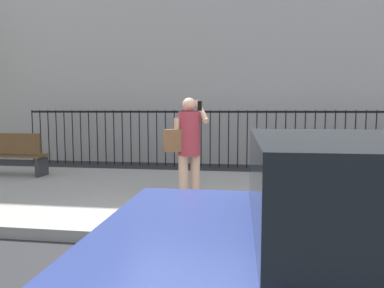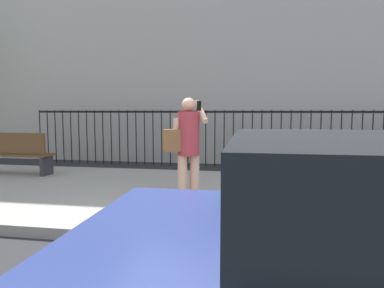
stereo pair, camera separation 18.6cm
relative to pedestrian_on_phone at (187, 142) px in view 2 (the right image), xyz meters
The scene contains 5 objects.
ground_plane 1.96m from the pedestrian_on_phone, 68.93° to the right, with size 60.00×60.00×0.00m, color #28282B.
sidewalk 1.36m from the pedestrian_on_phone, 49.59° to the left, with size 28.00×4.40×0.15m, color #9E9B93.
iron_fence 4.42m from the pedestrian_on_phone, 82.42° to the left, with size 12.03×0.04×1.60m.
pedestrian_on_phone is the anchor object (origin of this frame).
street_bench 4.55m from the pedestrian_on_phone, 158.79° to the left, with size 1.60×0.45×0.95m.
Camera 2 is at (0.45, -3.84, 1.60)m, focal length 32.95 mm.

